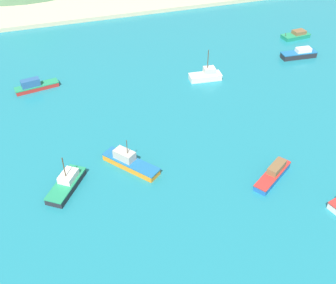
{
  "coord_description": "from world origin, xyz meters",
  "views": [
    {
      "loc": [
        -1.69,
        -16.63,
        46.15
      ],
      "look_at": [
        16.87,
        38.6,
        0.45
      ],
      "focal_mm": 43.67,
      "sensor_mm": 36.0,
      "label": 1
    }
  ],
  "objects": [
    {
      "name": "fishing_boat_2",
      "position": [
        -4.51,
        66.12,
        0.96
      ],
      "size": [
        9.62,
        3.84,
        2.66
      ],
      "color": "red",
      "rests_on": "ground"
    },
    {
      "name": "fishing_boat_10",
      "position": [
        8.74,
        34.87,
        0.98
      ],
      "size": [
        8.52,
        10.02,
        5.45
      ],
      "color": "orange",
      "rests_on": "ground"
    },
    {
      "name": "fishing_boat_11",
      "position": [
        30.37,
        24.59,
        0.88
      ],
      "size": [
        8.74,
        6.73,
        2.34
      ],
      "color": "#1E5BA8",
      "rests_on": "ground"
    },
    {
      "name": "fishing_boat_7",
      "position": [
        -2.02,
        33.03,
        0.89
      ],
      "size": [
        7.38,
        8.66,
        6.12
      ],
      "color": "#232328",
      "rests_on": "ground"
    },
    {
      "name": "fishing_boat_9",
      "position": [
        64.68,
        71.68,
        0.75
      ],
      "size": [
        7.87,
        3.76,
        1.99
      ],
      "color": "#198466",
      "rests_on": "ground"
    },
    {
      "name": "fishing_boat_3",
      "position": [
        58.85,
        61.21,
        0.95
      ],
      "size": [
        9.07,
        3.32,
        2.44
      ],
      "color": "#232328",
      "rests_on": "ground"
    },
    {
      "name": "ground",
      "position": [
        0.0,
        30.0,
        -0.25
      ],
      "size": [
        260.0,
        280.0,
        0.5
      ],
      "color": "teal"
    },
    {
      "name": "fishing_boat_5",
      "position": [
        32.64,
        58.37,
        1.03
      ],
      "size": [
        7.52,
        3.63,
        7.2
      ],
      "color": "silver",
      "rests_on": "ground"
    },
    {
      "name": "beach_strip",
      "position": [
        0.0,
        110.38,
        0.6
      ],
      "size": [
        247.0,
        19.11,
        1.2
      ],
      "primitive_type": "cube",
      "color": "#C6B793",
      "rests_on": "ground"
    }
  ]
}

